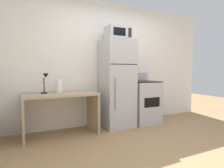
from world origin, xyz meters
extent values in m
plane|color=#9E7A51|center=(0.00, 0.00, 0.00)|extent=(12.00, 12.00, 0.00)
cube|color=white|center=(0.00, 1.70, 1.30)|extent=(5.00, 0.10, 2.60)
cube|color=tan|center=(-1.16, 1.32, 0.73)|extent=(1.27, 0.62, 0.04)
cube|color=tan|center=(-1.77, 1.32, 0.35)|extent=(0.04, 0.62, 0.71)
cube|color=tan|center=(-0.55, 1.32, 0.35)|extent=(0.04, 0.62, 0.71)
cylinder|color=black|center=(-1.42, 1.41, 0.76)|extent=(0.11, 0.11, 0.02)
cylinder|color=black|center=(-1.42, 1.41, 0.90)|extent=(0.02, 0.02, 0.26)
cone|color=black|center=(-1.39, 1.39, 1.07)|extent=(0.10, 0.10, 0.08)
cylinder|color=white|center=(-1.16, 1.39, 0.87)|extent=(0.11, 0.11, 0.24)
cube|color=#B7B7BC|center=(-0.01, 1.34, 0.88)|extent=(0.61, 0.58, 1.77)
cube|color=black|center=(-0.01, 1.05, 1.27)|extent=(0.60, 0.00, 0.01)
cylinder|color=gray|center=(-0.21, 1.03, 0.71)|extent=(0.02, 0.02, 0.62)
cube|color=#B7B7BC|center=(-0.01, 1.32, 1.90)|extent=(0.46, 0.34, 0.26)
cube|color=black|center=(-0.06, 1.15, 1.90)|extent=(0.26, 0.01, 0.15)
cube|color=black|center=(0.17, 1.15, 1.90)|extent=(0.07, 0.01, 0.18)
cube|color=#B7B7BC|center=(0.64, 1.33, 0.45)|extent=(0.60, 0.60, 0.90)
cube|color=black|center=(0.64, 1.33, 0.91)|extent=(0.58, 0.58, 0.02)
cube|color=#B7B7BC|center=(0.64, 1.61, 1.01)|extent=(0.60, 0.04, 0.18)
cube|color=black|center=(0.64, 1.03, 0.50)|extent=(0.39, 0.01, 0.20)
camera|label=1|loc=(-1.80, -2.07, 1.15)|focal=30.29mm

